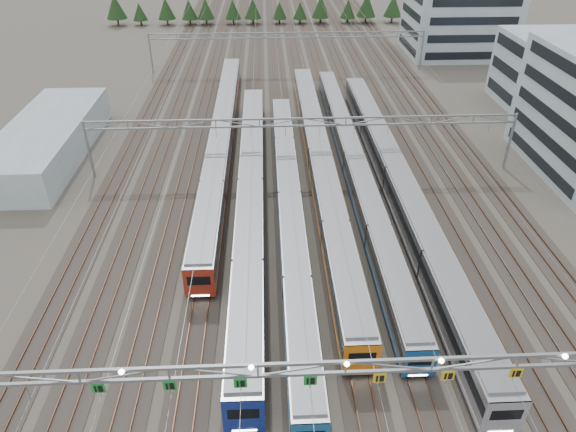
{
  "coord_description": "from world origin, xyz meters",
  "views": [
    {
      "loc": [
        -4.66,
        -21.93,
        33.21
      ],
      "look_at": [
        -2.63,
        23.68,
        3.5
      ],
      "focal_mm": 32.0,
      "sensor_mm": 36.0,
      "label": 1
    }
  ],
  "objects_px": {
    "gantry_mid": "(303,129)",
    "gantry_far": "(288,40)",
    "gantry_near": "(345,371)",
    "depot_bldg_north": "(459,21)",
    "train_c": "(289,203)",
    "train_e": "(353,162)",
    "west_shed": "(48,140)",
    "train_a": "(222,136)",
    "depot_bldg_mid": "(548,72)",
    "train_b": "(251,191)",
    "train_f": "(396,179)",
    "train_d": "(319,160)"
  },
  "relations": [
    {
      "from": "train_f",
      "to": "gantry_mid",
      "type": "relative_size",
      "value": 1.21
    },
    {
      "from": "train_c",
      "to": "west_shed",
      "type": "relative_size",
      "value": 2.01
    },
    {
      "from": "west_shed",
      "to": "gantry_mid",
      "type": "bearing_deg",
      "value": -10.66
    },
    {
      "from": "train_e",
      "to": "gantry_near",
      "type": "bearing_deg",
      "value": -99.91
    },
    {
      "from": "train_e",
      "to": "gantry_mid",
      "type": "relative_size",
      "value": 1.22
    },
    {
      "from": "train_a",
      "to": "gantry_far",
      "type": "bearing_deg",
      "value": 73.2
    },
    {
      "from": "depot_bldg_mid",
      "to": "gantry_mid",
      "type": "bearing_deg",
      "value": -152.18
    },
    {
      "from": "depot_bldg_north",
      "to": "west_shed",
      "type": "relative_size",
      "value": 0.73
    },
    {
      "from": "train_b",
      "to": "train_c",
      "type": "height_order",
      "value": "train_b"
    },
    {
      "from": "train_c",
      "to": "train_a",
      "type": "bearing_deg",
      "value": 115.29
    },
    {
      "from": "train_a",
      "to": "depot_bldg_mid",
      "type": "distance_m",
      "value": 57.36
    },
    {
      "from": "train_c",
      "to": "train_d",
      "type": "height_order",
      "value": "train_d"
    },
    {
      "from": "train_f",
      "to": "train_a",
      "type": "bearing_deg",
      "value": 147.56
    },
    {
      "from": "train_a",
      "to": "train_e",
      "type": "distance_m",
      "value": 20.1
    },
    {
      "from": "gantry_near",
      "to": "depot_bldg_north",
      "type": "distance_m",
      "value": 104.33
    },
    {
      "from": "train_a",
      "to": "gantry_near",
      "type": "relative_size",
      "value": 1.18
    },
    {
      "from": "train_e",
      "to": "depot_bldg_mid",
      "type": "relative_size",
      "value": 4.29
    },
    {
      "from": "train_f",
      "to": "gantry_mid",
      "type": "bearing_deg",
      "value": 149.71
    },
    {
      "from": "depot_bldg_mid",
      "to": "train_f",
      "type": "bearing_deg",
      "value": -137.66
    },
    {
      "from": "gantry_near",
      "to": "depot_bldg_north",
      "type": "relative_size",
      "value": 2.56
    },
    {
      "from": "gantry_mid",
      "to": "gantry_far",
      "type": "xyz_separation_m",
      "value": [
        0.0,
        45.0,
        0.0
      ]
    },
    {
      "from": "train_b",
      "to": "train_d",
      "type": "relative_size",
      "value": 0.9
    },
    {
      "from": "train_d",
      "to": "train_f",
      "type": "xyz_separation_m",
      "value": [
        9.0,
        -5.83,
        0.07
      ]
    },
    {
      "from": "train_b",
      "to": "gantry_near",
      "type": "height_order",
      "value": "gantry_near"
    },
    {
      "from": "train_a",
      "to": "gantry_near",
      "type": "height_order",
      "value": "gantry_near"
    },
    {
      "from": "gantry_far",
      "to": "train_e",
      "type": "bearing_deg",
      "value": -81.69
    },
    {
      "from": "train_a",
      "to": "train_d",
      "type": "xyz_separation_m",
      "value": [
        13.5,
        -8.47,
        0.0
      ]
    },
    {
      "from": "train_e",
      "to": "west_shed",
      "type": "height_order",
      "value": "west_shed"
    },
    {
      "from": "train_d",
      "to": "depot_bldg_mid",
      "type": "bearing_deg",
      "value": 29.85
    },
    {
      "from": "train_c",
      "to": "train_e",
      "type": "bearing_deg",
      "value": 48.3
    },
    {
      "from": "gantry_far",
      "to": "gantry_mid",
      "type": "bearing_deg",
      "value": -90.0
    },
    {
      "from": "gantry_mid",
      "to": "depot_bldg_north",
      "type": "height_order",
      "value": "depot_bldg_north"
    },
    {
      "from": "depot_bldg_mid",
      "to": "depot_bldg_north",
      "type": "bearing_deg",
      "value": 98.23
    },
    {
      "from": "train_c",
      "to": "train_e",
      "type": "distance_m",
      "value": 13.53
    },
    {
      "from": "train_a",
      "to": "west_shed",
      "type": "xyz_separation_m",
      "value": [
        -24.73,
        -0.96,
        0.28
      ]
    },
    {
      "from": "depot_bldg_mid",
      "to": "depot_bldg_north",
      "type": "xyz_separation_m",
      "value": [
        -4.84,
        33.48,
        1.13
      ]
    },
    {
      "from": "train_c",
      "to": "gantry_far",
      "type": "xyz_separation_m",
      "value": [
        2.25,
        56.32,
        4.41
      ]
    },
    {
      "from": "gantry_mid",
      "to": "train_f",
      "type": "bearing_deg",
      "value": -30.29
    },
    {
      "from": "train_d",
      "to": "gantry_far",
      "type": "relative_size",
      "value": 1.22
    },
    {
      "from": "train_f",
      "to": "west_shed",
      "type": "height_order",
      "value": "west_shed"
    },
    {
      "from": "depot_bldg_north",
      "to": "west_shed",
      "type": "xyz_separation_m",
      "value": [
        -75.0,
        -49.85,
        -4.7
      ]
    },
    {
      "from": "train_d",
      "to": "train_f",
      "type": "height_order",
      "value": "train_f"
    },
    {
      "from": "train_b",
      "to": "train_e",
      "type": "distance_m",
      "value": 15.45
    },
    {
      "from": "gantry_far",
      "to": "depot_bldg_north",
      "type": "height_order",
      "value": "depot_bldg_north"
    },
    {
      "from": "train_a",
      "to": "train_f",
      "type": "distance_m",
      "value": 26.66
    },
    {
      "from": "gantry_far",
      "to": "depot_bldg_north",
      "type": "relative_size",
      "value": 2.56
    },
    {
      "from": "west_shed",
      "to": "depot_bldg_north",
      "type": "bearing_deg",
      "value": 33.61
    },
    {
      "from": "gantry_mid",
      "to": "gantry_far",
      "type": "relative_size",
      "value": 1.0
    },
    {
      "from": "train_f",
      "to": "train_d",
      "type": "bearing_deg",
      "value": 147.06
    },
    {
      "from": "train_d",
      "to": "west_shed",
      "type": "relative_size",
      "value": 2.3
    }
  ]
}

